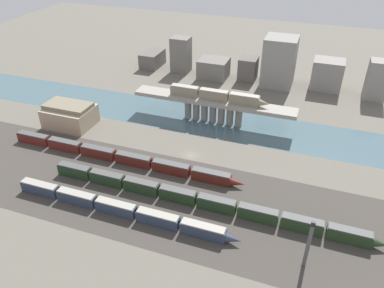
{
  "coord_description": "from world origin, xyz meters",
  "views": [
    {
      "loc": [
        37.82,
        -104.18,
        74.96
      ],
      "look_at": [
        0.0,
        1.32,
        3.97
      ],
      "focal_mm": 35.0,
      "sensor_mm": 36.0,
      "label": 1
    }
  ],
  "objects": [
    {
      "name": "ground_plane",
      "position": [
        0.0,
        0.0,
        0.0
      ],
      "size": [
        400.0,
        400.0,
        0.0
      ],
      "primitive_type": "plane",
      "color": "#666056"
    },
    {
      "name": "railbed_yard",
      "position": [
        0.0,
        -24.0,
        0.0
      ],
      "size": [
        280.0,
        42.0,
        0.01
      ],
      "primitive_type": "cube",
      "color": "#423D38",
      "rests_on": "ground"
    },
    {
      "name": "river_water",
      "position": [
        0.0,
        26.65,
        0.0
      ],
      "size": [
        320.0,
        25.22,
        0.01
      ],
      "primitive_type": "cube",
      "color": "#47606B",
      "rests_on": "ground"
    },
    {
      "name": "bridge",
      "position": [
        0.0,
        26.65,
        7.33
      ],
      "size": [
        66.51,
        7.65,
        9.91
      ],
      "color": "gray",
      "rests_on": "ground"
    },
    {
      "name": "train_on_bridge",
      "position": [
        1.53,
        26.65,
        11.94
      ],
      "size": [
        40.4,
        3.14,
        4.15
      ],
      "color": "gray",
      "rests_on": "bridge"
    },
    {
      "name": "train_yard_near",
      "position": [
        -8.68,
        -35.34,
        1.88
      ],
      "size": [
        69.63,
        2.83,
        3.84
      ],
      "color": "#2D384C",
      "rests_on": "ground"
    },
    {
      "name": "train_yard_mid",
      "position": [
        11.95,
        -24.22,
        2.03
      ],
      "size": [
        100.19,
        2.89,
        4.12
      ],
      "color": "#23381E",
      "rests_on": "ground"
    },
    {
      "name": "train_yard_far",
      "position": [
        -21.91,
        -11.94,
        1.9
      ],
      "size": [
        86.98,
        2.92,
        3.87
      ],
      "color": "#5B1E19",
      "rests_on": "ground"
    },
    {
      "name": "warehouse_building",
      "position": [
        -53.59,
        4.83,
        4.39
      ],
      "size": [
        18.71,
        13.94,
        9.23
      ],
      "color": "tan",
      "rests_on": "ground"
    },
    {
      "name": "signal_tower",
      "position": [
        42.88,
        -36.27,
        7.15
      ],
      "size": [
        1.0,
        0.96,
        14.55
      ],
      "color": "#4C4C51",
      "rests_on": "ground"
    },
    {
      "name": "city_block_far_left",
      "position": [
        -50.28,
        76.65,
        4.08
      ],
      "size": [
        9.52,
        15.84,
        8.15
      ],
      "primitive_type": "cube",
      "color": "#605B56",
      "rests_on": "ground"
    },
    {
      "name": "city_block_left",
      "position": [
        -32.56,
        74.81,
        9.15
      ],
      "size": [
        9.62,
        8.11,
        18.3
      ],
      "primitive_type": "cube",
      "color": "slate",
      "rests_on": "ground"
    },
    {
      "name": "city_block_center",
      "position": [
        -13.63,
        72.35,
        4.83
      ],
      "size": [
        14.62,
        12.98,
        9.66
      ],
      "primitive_type": "cube",
      "color": "slate",
      "rests_on": "ground"
    },
    {
      "name": "city_block_right",
      "position": [
        3.63,
        75.46,
        5.72
      ],
      "size": [
        8.78,
        9.91,
        11.44
      ],
      "primitive_type": "cube",
      "color": "#605B56",
      "rests_on": "ground"
    },
    {
      "name": "city_block_far_right",
      "position": [
        18.85,
        73.75,
        11.91
      ],
      "size": [
        15.04,
        14.67,
        23.82
      ],
      "primitive_type": "cube",
      "color": "gray",
      "rests_on": "ground"
    },
    {
      "name": "city_block_tall",
      "position": [
        41.74,
        77.17,
        7.18
      ],
      "size": [
        14.16,
        11.72,
        14.37
      ],
      "primitive_type": "cube",
      "color": "gray",
      "rests_on": "ground"
    },
    {
      "name": "city_block_low",
      "position": [
        63.23,
        72.61,
        9.09
      ],
      "size": [
        9.25,
        8.58,
        18.18
      ],
      "primitive_type": "cube",
      "color": "gray",
      "rests_on": "ground"
    }
  ]
}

